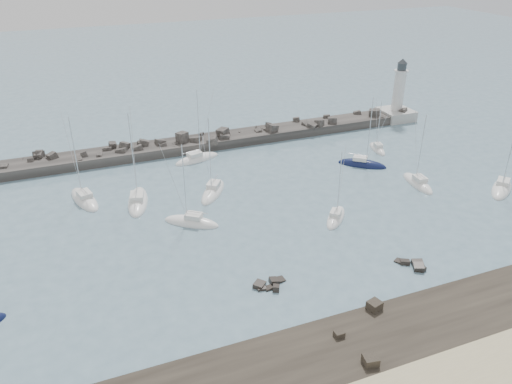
# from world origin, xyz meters

# --- Properties ---
(ground) EXTENTS (400.00, 400.00, 0.00)m
(ground) POSITION_xyz_m (0.00, 0.00, 0.00)
(ground) COLOR slate
(ground) RESTS_ON ground
(rock_shelf) EXTENTS (140.00, 12.44, 2.08)m
(rock_shelf) POSITION_xyz_m (0.16, -21.99, 0.03)
(rock_shelf) COLOR black
(rock_shelf) RESTS_ON ground
(rock_cluster_near) EXTENTS (4.43, 2.96, 1.34)m
(rock_cluster_near) POSITION_xyz_m (-4.26, -8.08, 0.07)
(rock_cluster_near) COLOR black
(rock_cluster_near) RESTS_ON ground
(rock_cluster_far) EXTENTS (3.38, 3.97, 1.54)m
(rock_cluster_far) POSITION_xyz_m (14.73, -11.27, 0.06)
(rock_cluster_far) COLOR black
(rock_cluster_far) RESTS_ON ground
(breakwater) EXTENTS (115.00, 7.76, 5.21)m
(breakwater) POSITION_xyz_m (-7.14, 37.99, 0.33)
(breakwater) COLOR #302D2B
(breakwater) RESTS_ON ground
(lighthouse) EXTENTS (7.00, 7.00, 14.60)m
(lighthouse) POSITION_xyz_m (47.00, 38.00, 3.09)
(lighthouse) COLOR #A5A5A0
(lighthouse) RESTS_ON ground
(sailboat_1) EXTENTS (5.28, 9.90, 14.96)m
(sailboat_1) POSITION_xyz_m (-23.25, 22.91, 0.15)
(sailboat_1) COLOR white
(sailboat_1) RESTS_ON ground
(sailboat_3) EXTENTS (5.21, 10.42, 15.74)m
(sailboat_3) POSITION_xyz_m (-15.40, 19.04, 0.15)
(sailboat_3) COLOR white
(sailboat_3) RESTS_ON ground
(sailboat_4) EXTENTS (9.60, 5.08, 14.46)m
(sailboat_4) POSITION_xyz_m (-2.08, 31.99, 0.14)
(sailboat_4) COLOR white
(sailboat_4) RESTS_ON ground
(sailboat_5) EXTENTS (8.38, 7.19, 13.53)m
(sailboat_5) POSITION_xyz_m (-9.11, 9.66, 0.15)
(sailboat_5) COLOR white
(sailboat_5) RESTS_ON ground
(sailboat_6) EXTENTS (7.40, 9.00, 14.30)m
(sailboat_6) POSITION_xyz_m (-3.27, 17.86, 0.15)
(sailboat_6) COLOR white
(sailboat_6) RESTS_ON ground
(sailboat_7) EXTENTS (6.57, 6.90, 11.63)m
(sailboat_7) POSITION_xyz_m (11.43, 3.07, 0.14)
(sailboat_7) COLOR white
(sailboat_7) RESTS_ON ground
(sailboat_8) EXTENTS (8.56, 7.81, 14.05)m
(sailboat_8) POSITION_xyz_m (25.72, 18.43, 0.14)
(sailboat_8) COLOR #0D1539
(sailboat_8) RESTS_ON ground
(sailboat_9) EXTENTS (3.50, 8.59, 13.28)m
(sailboat_9) POSITION_xyz_m (30.27, 8.06, 0.14)
(sailboat_9) COLOR white
(sailboat_9) RESTS_ON ground
(sailboat_10) EXTENTS (9.05, 7.81, 14.49)m
(sailboat_10) POSITION_xyz_m (42.06, 1.29, 0.14)
(sailboat_10) COLOR white
(sailboat_10) RESTS_ON ground
(sailboat_11) EXTENTS (3.34, 6.84, 10.59)m
(sailboat_11) POSITION_xyz_m (32.56, 23.69, 0.14)
(sailboat_11) COLOR white
(sailboat_11) RESTS_ON ground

